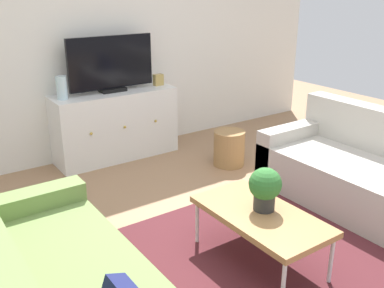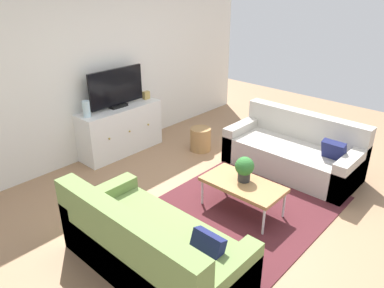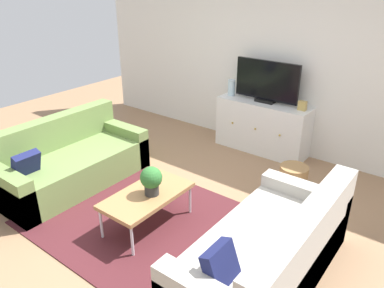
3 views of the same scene
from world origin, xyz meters
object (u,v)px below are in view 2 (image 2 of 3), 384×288
at_px(couch_left_side, 148,250).
at_px(couch_right_side, 295,152).
at_px(glass_vase, 86,109).
at_px(tv_console, 121,130).
at_px(flat_screen_tv, 116,88).
at_px(mantel_clock, 146,95).
at_px(coffee_table, 243,185).
at_px(wicker_basket, 201,139).
at_px(potted_plant, 244,168).

distance_m(couch_left_side, couch_right_side, 2.88).
bearing_deg(glass_vase, tv_console, -0.00).
bearing_deg(flat_screen_tv, mantel_clock, -2.00).
height_order(couch_right_side, coffee_table, couch_right_side).
relative_size(couch_left_side, coffee_table, 1.93).
bearing_deg(tv_console, couch_right_side, -60.28).
bearing_deg(couch_left_side, coffee_table, -2.44).
distance_m(mantel_clock, wicker_basket, 1.17).
distance_m(couch_left_side, glass_vase, 2.63).
distance_m(couch_right_side, coffee_table, 1.42).
bearing_deg(flat_screen_tv, coffee_table, -91.41).
bearing_deg(coffee_table, mantel_clock, 75.46).
xyz_separation_m(potted_plant, mantel_clock, (0.58, 2.41, 0.26)).
bearing_deg(flat_screen_tv, wicker_basket, -45.75).
bearing_deg(potted_plant, coffee_table, -152.32).
xyz_separation_m(mantel_clock, wicker_basket, (0.34, -0.91, -0.64)).
relative_size(couch_right_side, mantel_clock, 14.50).
xyz_separation_m(couch_left_side, glass_vase, (0.95, 2.37, 0.61)).
bearing_deg(coffee_table, tv_console, 88.58).
height_order(coffee_table, flat_screen_tv, flat_screen_tv).
xyz_separation_m(coffee_table, flat_screen_tv, (0.06, 2.46, 0.70)).
relative_size(coffee_table, flat_screen_tv, 1.01).
distance_m(couch_left_side, tv_console, 2.82).
relative_size(tv_console, mantel_clock, 10.64).
xyz_separation_m(couch_left_side, potted_plant, (1.51, -0.04, 0.30)).
xyz_separation_m(couch_right_side, potted_plant, (-1.37, -0.04, 0.30)).
relative_size(mantel_clock, wicker_basket, 0.34).
xyz_separation_m(tv_console, wicker_basket, (0.91, -0.91, -0.19)).
height_order(coffee_table, wicker_basket, coffee_table).
height_order(couch_right_side, tv_console, couch_right_side).
xyz_separation_m(couch_right_side, coffee_table, (-1.42, -0.06, 0.09)).
bearing_deg(glass_vase, flat_screen_tv, 2.00).
relative_size(coffee_table, glass_vase, 4.08).
height_order(couch_right_side, potted_plant, couch_right_side).
bearing_deg(couch_right_side, potted_plant, -178.49).
bearing_deg(couch_left_side, mantel_clock, 48.60).
height_order(potted_plant, flat_screen_tv, flat_screen_tv).
height_order(flat_screen_tv, glass_vase, flat_screen_tv).
bearing_deg(couch_right_side, wicker_basket, 106.95).
height_order(coffee_table, tv_console, tv_console).
height_order(tv_console, mantel_clock, mantel_clock).
bearing_deg(coffee_table, potted_plant, 27.68).
bearing_deg(flat_screen_tv, tv_console, -90.00).
bearing_deg(tv_console, flat_screen_tv, 90.00).
height_order(glass_vase, mantel_clock, glass_vase).
relative_size(couch_left_side, tv_console, 1.36).
bearing_deg(coffee_table, couch_right_side, 2.52).
bearing_deg(potted_plant, wicker_basket, 58.36).
distance_m(tv_console, glass_vase, 0.76).
height_order(potted_plant, mantel_clock, mantel_clock).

